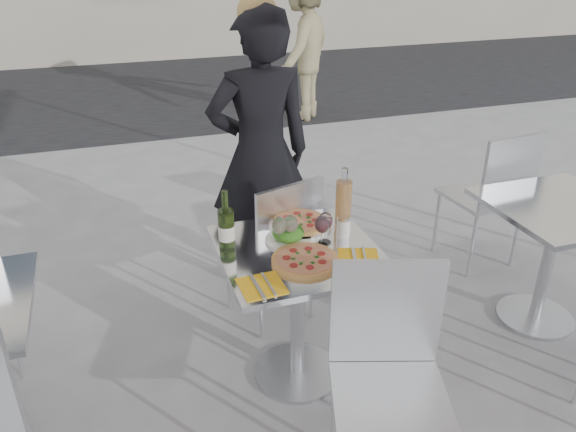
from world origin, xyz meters
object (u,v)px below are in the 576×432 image
object	(u,v)px
pedestrian_b	(303,46)
pizza_near	(305,260)
side_chair_rfar	(494,190)
wineglass_red_b	(325,222)
woman_diner	(260,155)
chair_far	(279,240)
wineglass_white_a	(279,227)
napkin_right	(359,258)
side_table_right	(553,239)
pizza_far	(300,223)
wineglass_white_b	(291,225)
main_table	(298,287)
carafe	(344,201)
wineglass_red_a	(322,225)
napkin_left	(262,286)
salad_plate	(288,234)
wine_bottle	(226,228)
sugar_shaker	(343,226)
chair_near	(388,364)

from	to	relation	value
pedestrian_b	pizza_near	xyz separation A→B (m)	(-1.59, -4.42, -0.11)
side_chair_rfar	wineglass_red_b	size ratio (longest dim) A/B	6.12
woman_diner	chair_far	bearing A→B (deg)	86.21
wineglass_red_b	pedestrian_b	bearing A→B (deg)	71.42
side_chair_rfar	pedestrian_b	size ratio (longest dim) A/B	0.55
wineglass_white_a	napkin_right	distance (m)	0.38
side_table_right	pizza_far	size ratio (longest dim) A/B	2.39
pizza_near	wineglass_white_b	size ratio (longest dim) A/B	1.89
woman_diner	pizza_near	bearing A→B (deg)	85.59
main_table	carafe	distance (m)	0.49
chair_far	wineglass_red_a	world-z (taller)	chair_far
side_chair_rfar	wineglass_white_a	world-z (taller)	side_chair_rfar
napkin_left	pedestrian_b	bearing A→B (deg)	65.67
chair_far	salad_plate	size ratio (longest dim) A/B	4.15
pedestrian_b	napkin_right	size ratio (longest dim) A/B	7.59
wineglass_red_a	side_table_right	bearing A→B (deg)	0.29
wine_bottle	wineglass_white_b	distance (m)	0.29
pizza_far	sugar_shaker	bearing A→B (deg)	-46.14
wine_bottle	chair_far	bearing A→B (deg)	45.27
napkin_right	wineglass_red_b	bearing A→B (deg)	135.04
woman_diner	salad_plate	bearing A→B (deg)	83.69
side_chair_rfar	salad_plate	size ratio (longest dim) A/B	4.38
wine_bottle	napkin_right	size ratio (longest dim) A/B	1.29
side_table_right	pizza_far	distance (m)	1.45
pizza_near	napkin_left	distance (m)	0.27
sugar_shaker	wineglass_white_b	world-z (taller)	wineglass_white_b
salad_plate	pizza_far	bearing A→B (deg)	49.93
chair_far	wineglass_white_b	distance (m)	0.54
side_table_right	wineglass_red_a	distance (m)	1.43
chair_far	napkin_right	xyz separation A→B (m)	(0.18, -0.63, 0.21)
main_table	woman_diner	bearing A→B (deg)	84.45
sugar_shaker	pizza_far	bearing A→B (deg)	133.86
carafe	pizza_near	bearing A→B (deg)	-135.68
chair_far	pizza_far	world-z (taller)	chair_far
side_chair_rfar	wineglass_red_a	xyz separation A→B (m)	(-1.45, -0.63, 0.29)
woman_diner	pizza_far	bearing A→B (deg)	90.62
chair_far	woman_diner	world-z (taller)	woman_diner
woman_diner	carafe	bearing A→B (deg)	106.71
napkin_left	chair_far	bearing A→B (deg)	64.76
pizza_near	side_chair_rfar	bearing A→B (deg)	25.07
main_table	wineglass_white_a	bearing A→B (deg)	150.63
woman_diner	pedestrian_b	size ratio (longest dim) A/B	1.00
sugar_shaker	napkin_left	distance (m)	0.57
side_table_right	wineglass_white_a	size ratio (longest dim) A/B	4.76
chair_near	wine_bottle	xyz separation A→B (m)	(-0.45, 0.75, 0.29)
salad_plate	napkin_left	size ratio (longest dim) A/B	1.10
chair_near	wineglass_white_b	size ratio (longest dim) A/B	6.11
sugar_shaker	wineglass_white_a	bearing A→B (deg)	-178.81
chair_near	wineglass_white_a	bearing A→B (deg)	125.32
sugar_shaker	wineglass_red_b	bearing A→B (deg)	-164.50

